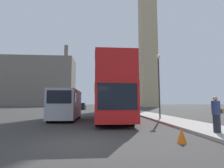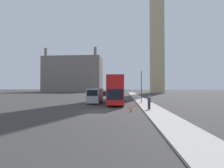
# 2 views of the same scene
# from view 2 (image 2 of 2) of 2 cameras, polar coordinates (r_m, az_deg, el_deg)

# --- Properties ---
(ground_plane) EXTENTS (300.00, 300.00, 0.00)m
(ground_plane) POSITION_cam_2_polar(r_m,az_deg,el_deg) (17.89, -4.51, -10.28)
(ground_plane) COLOR #383533
(sidewalk_strip) EXTENTS (2.74, 120.00, 0.15)m
(sidewalk_strip) POSITION_cam_2_polar(r_m,az_deg,el_deg) (18.03, 16.24, -9.93)
(sidewalk_strip) COLOR #ADA89E
(sidewalk_strip) RESTS_ON ground_plane
(clock_tower) EXTENTS (6.29, 6.46, 70.70)m
(clock_tower) POSITION_cam_2_polar(r_m,az_deg,el_deg) (82.39, 16.65, 22.80)
(clock_tower) COLOR tan
(clock_tower) RESTS_ON ground_plane
(building_block_distant) EXTENTS (34.42, 13.24, 25.53)m
(building_block_distant) POSITION_cam_2_polar(r_m,az_deg,el_deg) (94.64, -14.54, 3.53)
(building_block_distant) COLOR slate
(building_block_distant) RESTS_ON ground_plane
(red_double_decker_bus) EXTENTS (2.53, 11.30, 4.60)m
(red_double_decker_bus) POSITION_cam_2_polar(r_m,az_deg,el_deg) (26.10, 1.86, -1.76)
(red_double_decker_bus) COLOR red
(red_double_decker_bus) RESTS_ON ground_plane
(white_van) EXTENTS (2.06, 5.35, 2.54)m
(white_van) POSITION_cam_2_polar(r_m,az_deg,el_deg) (26.61, -6.41, -4.33)
(white_van) COLOR #B2B7BC
(white_van) RESTS_ON ground_plane
(pedestrian) EXTENTS (0.52, 0.36, 1.62)m
(pedestrian) POSITION_cam_2_polar(r_m,az_deg,el_deg) (18.87, 13.98, -6.83)
(pedestrian) COLOR #23232D
(pedestrian) RESTS_ON sidewalk_strip
(street_lamp) EXTENTS (0.36, 0.36, 5.54)m
(street_lamp) POSITION_cam_2_polar(r_m,az_deg,el_deg) (25.87, 11.15, 1.02)
(street_lamp) COLOR #38383D
(street_lamp) RESTS_ON sidewalk_strip
(parked_sedan) EXTENTS (1.86, 4.32, 1.44)m
(parked_sedan) POSITION_cam_2_polar(r_m,az_deg,el_deg) (50.35, -2.50, -3.63)
(parked_sedan) COLOR black
(parked_sedan) RESTS_ON ground_plane
(traffic_cone) EXTENTS (0.36, 0.36, 0.55)m
(traffic_cone) POSITION_cam_2_polar(r_m,az_deg,el_deg) (17.48, 7.25, -9.58)
(traffic_cone) COLOR orange
(traffic_cone) RESTS_ON ground_plane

